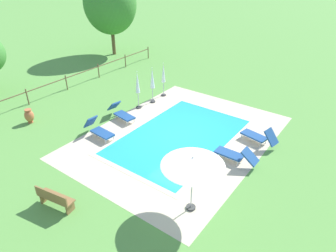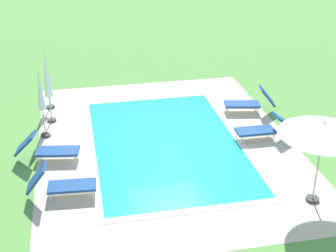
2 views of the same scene
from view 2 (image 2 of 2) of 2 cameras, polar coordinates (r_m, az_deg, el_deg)
The scene contains 12 objects.
ground_plane at distance 15.92m, azimuth -0.26°, elevation -2.03°, with size 160.00×160.00×0.00m, color #599342.
pool_deck_paving at distance 15.91m, azimuth -0.26°, elevation -2.01°, with size 10.98×8.27×0.01m, color beige.
swimming_pool_water at distance 15.91m, azimuth -0.26°, elevation -2.01°, with size 7.37×4.66×0.01m, color #23A8C1.
pool_coping_rim at distance 15.91m, azimuth -0.26°, elevation -2.00°, with size 7.85×5.14×0.01m.
sun_lounger_north_near_steps at distance 15.20m, azimuth -14.00°, elevation -2.68°, with size 0.91×1.99×0.93m.
sun_lounger_north_mid at distance 16.36m, azimuth 11.26°, elevation -0.27°, with size 0.61×2.00×0.85m.
sun_lounger_north_far at distance 13.39m, azimuth -12.47°, elevation -6.73°, with size 0.74×1.88×1.00m.
sun_lounger_north_end at distance 18.23m, azimuth 9.60°, elevation 2.81°, with size 0.94×1.94×0.99m.
patio_umbrella_open_foreground at distance 12.64m, azimuth 17.97°, elevation -0.35°, with size 2.25×2.25×2.38m.
patio_umbrella_closed_row_west at distance 17.32m, azimuth -14.11°, elevation 5.02°, with size 0.32×0.32×2.30m.
patio_umbrella_closed_row_mid_west at distance 18.48m, azimuth -14.20°, elevation 6.20°, with size 0.32×0.32×2.26m.
patio_umbrella_closed_row_centre at distance 16.24m, azimuth -14.85°, elevation 3.57°, with size 0.32×0.32×2.37m.
Camera 2 is at (-13.74, 2.72, 7.56)m, focal length 51.43 mm.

